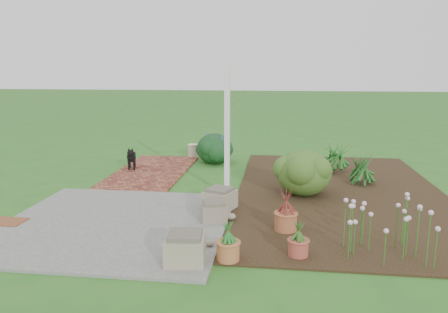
# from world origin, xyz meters

# --- Properties ---
(ground) EXTENTS (80.00, 80.00, 0.00)m
(ground) POSITION_xyz_m (0.00, 0.00, 0.00)
(ground) COLOR #286A21
(ground) RESTS_ON ground
(concrete_patio) EXTENTS (3.50, 3.50, 0.04)m
(concrete_patio) POSITION_xyz_m (-1.25, -1.75, 0.02)
(concrete_patio) COLOR #5E5E5C
(concrete_patio) RESTS_ON ground
(brick_path) EXTENTS (1.60, 3.50, 0.04)m
(brick_path) POSITION_xyz_m (-1.70, 1.75, 0.02)
(brick_path) COLOR maroon
(brick_path) RESTS_ON ground
(garden_bed) EXTENTS (4.00, 7.00, 0.03)m
(garden_bed) POSITION_xyz_m (2.50, 0.50, 0.01)
(garden_bed) COLOR black
(garden_bed) RESTS_ON ground
(veranda_post) EXTENTS (0.10, 0.10, 2.50)m
(veranda_post) POSITION_xyz_m (0.30, 0.10, 1.25)
(veranda_post) COLOR white
(veranda_post) RESTS_ON ground
(stone_trough_near) EXTENTS (0.53, 0.53, 0.32)m
(stone_trough_near) POSITION_xyz_m (0.15, -3.01, 0.20)
(stone_trough_near) COLOR gray
(stone_trough_near) RESTS_ON concrete_patio
(stone_trough_mid) EXTENTS (0.47, 0.47, 0.26)m
(stone_trough_mid) POSITION_xyz_m (0.28, -1.45, 0.17)
(stone_trough_mid) COLOR #736D55
(stone_trough_mid) RESTS_ON concrete_patio
(stone_trough_far) EXTENTS (0.61, 0.61, 0.31)m
(stone_trough_far) POSITION_xyz_m (0.29, -0.87, 0.20)
(stone_trough_far) COLOR gray
(stone_trough_far) RESTS_ON concrete_patio
(coir_doormat) EXTENTS (0.61, 0.41, 0.02)m
(coir_doormat) POSITION_xyz_m (-2.97, -1.97, 0.05)
(coir_doormat) COLOR brown
(coir_doormat) RESTS_ON concrete_patio
(black_dog) EXTENTS (0.28, 0.58, 0.51)m
(black_dog) POSITION_xyz_m (-2.22, 1.82, 0.34)
(black_dog) COLOR black
(black_dog) RESTS_ON brick_path
(cream_ceramic_urn) EXTENTS (0.26, 0.26, 0.34)m
(cream_ceramic_urn) POSITION_xyz_m (-1.05, 3.48, 0.21)
(cream_ceramic_urn) COLOR beige
(cream_ceramic_urn) RESTS_ON brick_path
(evergreen_shrub) EXTENTS (1.20, 1.20, 0.89)m
(evergreen_shrub) POSITION_xyz_m (1.76, 0.26, 0.48)
(evergreen_shrub) COLOR #1F4311
(evergreen_shrub) RESTS_ON garden_bed
(agapanthus_clump_back) EXTENTS (0.92, 0.92, 0.77)m
(agapanthus_clump_back) POSITION_xyz_m (3.00, 1.23, 0.41)
(agapanthus_clump_back) COLOR #0C3611
(agapanthus_clump_back) RESTS_ON garden_bed
(agapanthus_clump_front) EXTENTS (1.10, 1.10, 0.84)m
(agapanthus_clump_front) POSITION_xyz_m (2.61, 2.29, 0.45)
(agapanthus_clump_front) COLOR #103F15
(agapanthus_clump_front) RESTS_ON garden_bed
(pink_flower_patch) EXTENTS (1.24, 1.24, 0.73)m
(pink_flower_patch) POSITION_xyz_m (2.67, -2.46, 0.39)
(pink_flower_patch) COLOR #113D0F
(pink_flower_patch) RESTS_ON garden_bed
(terracotta_pot_bronze) EXTENTS (0.44, 0.44, 0.27)m
(terracotta_pot_bronze) POSITION_xyz_m (1.41, -1.72, 0.17)
(terracotta_pot_bronze) COLOR #9E5735
(terracotta_pot_bronze) RESTS_ON garden_bed
(terracotta_pot_small_left) EXTENTS (0.27, 0.27, 0.22)m
(terracotta_pot_small_left) POSITION_xyz_m (1.57, -2.62, 0.14)
(terracotta_pot_small_left) COLOR #A54538
(terracotta_pot_small_left) RESTS_ON garden_bed
(terracotta_pot_small_right) EXTENTS (0.37, 0.37, 0.25)m
(terracotta_pot_small_right) POSITION_xyz_m (0.68, -2.87, 0.15)
(terracotta_pot_small_right) COLOR #B0643B
(terracotta_pot_small_right) RESTS_ON garden_bed
(purple_flowering_bush) EXTENTS (0.95, 0.95, 0.80)m
(purple_flowering_bush) POSITION_xyz_m (-0.38, 2.95, 0.40)
(purple_flowering_bush) COLOR black
(purple_flowering_bush) RESTS_ON ground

